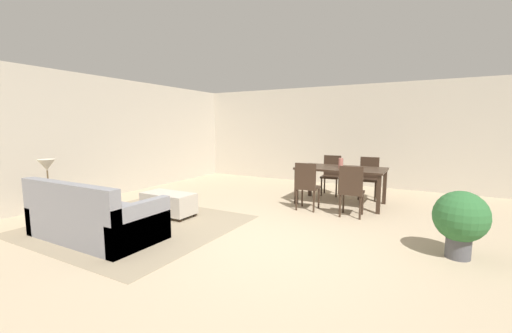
{
  "coord_description": "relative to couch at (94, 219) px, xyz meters",
  "views": [
    {
      "loc": [
        1.98,
        -3.77,
        1.6
      ],
      "look_at": [
        -0.97,
        1.58,
        0.82
      ],
      "focal_mm": 22.1,
      "sensor_mm": 36.0,
      "label": 1
    }
  ],
  "objects": [
    {
      "name": "ground_plane",
      "position": [
        2.18,
        1.06,
        -0.29
      ],
      "size": [
        10.8,
        10.8,
        0.0
      ],
      "primitive_type": "plane",
      "color": "tan"
    },
    {
      "name": "wall_back",
      "position": [
        2.18,
        6.06,
        1.06
      ],
      "size": [
        9.0,
        0.12,
        2.7
      ],
      "primitive_type": "cube",
      "color": "#BCB2A0",
      "rests_on": "ground_plane"
    },
    {
      "name": "wall_left",
      "position": [
        -2.32,
        1.56,
        1.06
      ],
      "size": [
        0.12,
        11.0,
        2.7
      ],
      "primitive_type": "cube",
      "color": "#BCB2A0",
      "rests_on": "ground_plane"
    },
    {
      "name": "area_rug",
      "position": [
        0.06,
        0.7,
        -0.28
      ],
      "size": [
        3.0,
        2.8,
        0.01
      ],
      "primitive_type": "cube",
      "color": "gray",
      "rests_on": "ground_plane"
    },
    {
      "name": "couch",
      "position": [
        0.0,
        0.0,
        0.0
      ],
      "size": [
        1.94,
        0.96,
        0.86
      ],
      "color": "gray",
      "rests_on": "ground_plane"
    },
    {
      "name": "ottoman_table",
      "position": [
        0.13,
        1.35,
        -0.05
      ],
      "size": [
        0.95,
        0.48,
        0.42
      ],
      "color": "#B7AD9E",
      "rests_on": "ground_plane"
    },
    {
      "name": "side_table",
      "position": [
        -1.27,
        0.08,
        0.15
      ],
      "size": [
        0.4,
        0.4,
        0.54
      ],
      "color": "brown",
      "rests_on": "ground_plane"
    },
    {
      "name": "table_lamp",
      "position": [
        -1.27,
        0.08,
        0.67
      ],
      "size": [
        0.26,
        0.26,
        0.52
      ],
      "color": "brown",
      "rests_on": "side_table"
    },
    {
      "name": "dining_table",
      "position": [
        2.6,
        3.74,
        0.39
      ],
      "size": [
        1.73,
        0.97,
        0.76
      ],
      "color": "#332319",
      "rests_on": "ground_plane"
    },
    {
      "name": "dining_chair_near_left",
      "position": [
        2.16,
        2.91,
        0.23
      ],
      "size": [
        0.41,
        0.41,
        0.92
      ],
      "color": "#332319",
      "rests_on": "ground_plane"
    },
    {
      "name": "dining_chair_near_right",
      "position": [
        3.01,
        2.85,
        0.23
      ],
      "size": [
        0.43,
        0.43,
        0.92
      ],
      "color": "#332319",
      "rests_on": "ground_plane"
    },
    {
      "name": "dining_chair_far_left",
      "position": [
        2.18,
        4.55,
        0.23
      ],
      "size": [
        0.43,
        0.43,
        0.92
      ],
      "color": "#332319",
      "rests_on": "ground_plane"
    },
    {
      "name": "dining_chair_far_right",
      "position": [
        3.02,
        4.55,
        0.23
      ],
      "size": [
        0.42,
        0.42,
        0.92
      ],
      "color": "#332319",
      "rests_on": "ground_plane"
    },
    {
      "name": "vase_centerpiece",
      "position": [
        2.59,
        3.74,
        0.57
      ],
      "size": [
        0.09,
        0.09,
        0.19
      ],
      "primitive_type": "cylinder",
      "color": "#B26659",
      "rests_on": "dining_table"
    },
    {
      "name": "potted_plant",
      "position": [
        4.54,
        1.71,
        0.21
      ],
      "size": [
        0.62,
        0.62,
        0.83
      ],
      "color": "#4C4C51",
      "rests_on": "ground_plane"
    }
  ]
}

